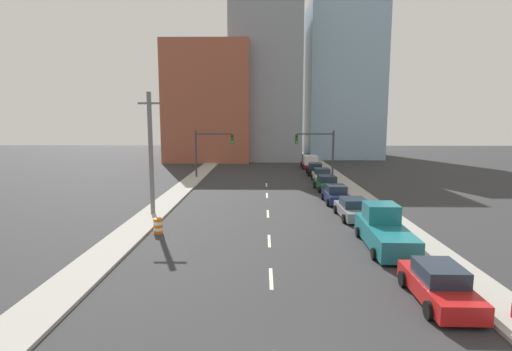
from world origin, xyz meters
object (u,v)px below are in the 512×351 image
traffic_signal_right (321,147)px  sedan_green (327,183)px  box_truck_maroon (310,162)px  traffic_barrel (158,226)px  traffic_signal_left (208,147)px  sedan_red (439,285)px  utility_pole_left_mid (151,153)px  pickup_truck_teal (384,231)px  sedan_black (315,169)px  sedan_gray (353,209)px  sedan_white (322,176)px  sedan_navy (336,195)px

traffic_signal_right → sedan_green: 8.73m
box_truck_maroon → traffic_barrel: bearing=-109.8°
traffic_signal_left → sedan_red: size_ratio=1.26×
sedan_red → utility_pole_left_mid: bearing=138.0°
pickup_truck_teal → traffic_signal_left: bearing=118.7°
traffic_signal_left → sedan_black: traffic_signal_left is taller
sedan_green → sedan_gray: bearing=-92.0°
sedan_red → pickup_truck_teal: bearing=91.8°
traffic_barrel → pickup_truck_teal: pickup_truck_teal is taller
traffic_signal_left → box_truck_maroon: traffic_signal_left is taller
traffic_signal_right → traffic_barrel: 27.40m
sedan_green → sedan_white: 5.60m
traffic_signal_left → sedan_green: bearing=-32.1°
utility_pole_left_mid → sedan_gray: utility_pole_left_mid is taller
sedan_green → sedan_white: bearing=84.1°
traffic_signal_left → traffic_signal_right: 13.57m
sedan_red → sedan_white: (-0.10, 30.22, 0.00)m
traffic_signal_left → sedan_green: traffic_signal_left is taller
traffic_barrel → sedan_red: size_ratio=0.21×
utility_pole_left_mid → sedan_black: (14.77, 22.08, -3.91)m
sedan_navy → traffic_signal_left: bearing=130.6°
pickup_truck_teal → sedan_navy: bearing=94.1°
sedan_navy → sedan_white: 11.67m
utility_pole_left_mid → sedan_gray: (14.59, -0.59, -3.95)m
traffic_barrel → sedan_black: (13.14, 26.84, 0.20)m
traffic_barrel → sedan_white: bearing=58.0°
sedan_gray → sedan_white: bearing=87.8°
sedan_black → box_truck_maroon: bearing=90.5°
utility_pole_left_mid → box_truck_maroon: 32.99m
traffic_barrel → sedan_red: (13.27, -9.11, 0.21)m
sedan_gray → sedan_navy: (-0.30, 5.28, 0.04)m
box_truck_maroon → traffic_signal_right: bearing=-87.9°
traffic_barrel → sedan_green: sedan_green is taller
traffic_barrel → sedan_gray: sedan_gray is taller
traffic_signal_right → sedan_navy: 14.56m
pickup_truck_teal → sedan_red: bearing=-87.6°
pickup_truck_teal → sedan_white: bearing=91.6°
box_truck_maroon → traffic_signal_left: bearing=-141.1°
sedan_white → sedan_green: bearing=-91.6°
sedan_red → sedan_gray: bearing=92.3°
traffic_signal_right → box_truck_maroon: (-0.09, 10.26, -2.86)m
traffic_signal_left → sedan_red: bearing=-67.7°
box_truck_maroon → sedan_white: bearing=-89.1°
utility_pole_left_mid → box_truck_maroon: size_ratio=1.53×
traffic_barrel → sedan_navy: 15.80m
sedan_navy → sedan_black: (0.49, 17.39, -0.01)m
utility_pole_left_mid → sedan_gray: size_ratio=1.91×
traffic_barrel → sedan_white: size_ratio=0.21×
pickup_truck_teal → sedan_gray: bearing=93.5°
traffic_signal_left → box_truck_maroon: bearing=37.3°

